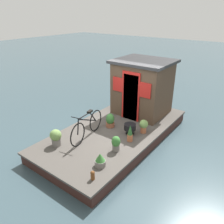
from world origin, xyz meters
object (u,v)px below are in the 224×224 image
object	(u,v)px
potted_plant_rosemary	(130,133)
potted_plant_thyme	(116,143)
bicycle	(87,126)
charcoal_grill	(130,127)
potted_plant_basil	(144,125)
houseboat_cabin	(142,87)
potted_plant_mint	(100,160)
potted_plant_lavender	(110,121)
potted_plant_succulent	(56,137)
mooring_bollard	(93,175)

from	to	relation	value
potted_plant_rosemary	potted_plant_thyme	size ratio (longest dim) A/B	1.18
bicycle	charcoal_grill	world-z (taller)	bicycle
bicycle	potted_plant_basil	xyz separation A→B (m)	(1.34, -1.27, -0.14)
potted_plant_rosemary	bicycle	bearing A→B (deg)	117.76
houseboat_cabin	potted_plant_mint	xyz separation A→B (m)	(-3.60, -0.87, -0.86)
potted_plant_basil	potted_plant_mint	bearing A→B (deg)	179.40
potted_plant_rosemary	potted_plant_basil	size ratio (longest dim) A/B	1.21
houseboat_cabin	potted_plant_thyme	bearing A→B (deg)	-164.26
bicycle	potted_plant_lavender	xyz separation A→B (m)	(1.01, -0.13, -0.18)
potted_plant_basil	bicycle	bearing A→B (deg)	136.51
potted_plant_rosemary	charcoal_grill	distance (m)	0.44
potted_plant_thyme	potted_plant_succulent	distance (m)	1.81
potted_plant_mint	potted_plant_succulent	size ratio (longest dim) A/B	0.73
potted_plant_basil	potted_plant_thyme	xyz separation A→B (m)	(-1.40, 0.11, -0.02)
potted_plant_basil	mooring_bollard	size ratio (longest dim) A/B	1.90
houseboat_cabin	mooring_bollard	size ratio (longest dim) A/B	8.57
bicycle	charcoal_grill	distance (m)	1.39
bicycle	potted_plant_mint	bearing A→B (deg)	-125.02
houseboat_cabin	potted_plant_succulent	size ratio (longest dim) A/B	4.01
potted_plant_rosemary	charcoal_grill	world-z (taller)	potted_plant_rosemary
bicycle	potted_plant_thyme	world-z (taller)	bicycle
bicycle	potted_plant_succulent	world-z (taller)	bicycle
potted_plant_succulent	mooring_bollard	xyz separation A→B (m)	(-0.48, -1.87, -0.15)
potted_plant_basil	charcoal_grill	bearing A→B (deg)	137.64
potted_plant_thyme	charcoal_grill	distance (m)	1.08
houseboat_cabin	bicycle	size ratio (longest dim) A/B	1.18
houseboat_cabin	bicycle	distance (m)	2.82
potted_plant_succulent	charcoal_grill	distance (m)	2.35
charcoal_grill	bicycle	bearing A→B (deg)	136.13
houseboat_cabin	potted_plant_lavender	distance (m)	1.91
potted_plant_rosemary	potted_plant_thyme	world-z (taller)	potted_plant_rosemary
potted_plant_lavender	potted_plant_succulent	world-z (taller)	potted_plant_succulent
potted_plant_thyme	charcoal_grill	bearing A→B (deg)	11.02
potted_plant_mint	potted_plant_succulent	bearing A→B (deg)	90.89
charcoal_grill	mooring_bollard	world-z (taller)	charcoal_grill
potted_plant_thyme	mooring_bollard	distance (m)	1.34
charcoal_grill	mooring_bollard	distance (m)	2.42
bicycle	potted_plant_lavender	bearing A→B (deg)	-7.42
potted_plant_rosemary	potted_plant_basil	bearing A→B (deg)	-6.00
bicycle	potted_plant_mint	xyz separation A→B (m)	(-0.87, -1.24, -0.22)
mooring_bollard	potted_plant_thyme	bearing A→B (deg)	11.45
potted_plant_succulent	potted_plant_mint	bearing A→B (deg)	-89.11
bicycle	potted_plant_mint	size ratio (longest dim) A/B	4.66
houseboat_cabin	potted_plant_succulent	xyz separation A→B (m)	(-3.62, 0.82, -0.77)
potted_plant_rosemary	potted_plant_succulent	size ratio (longest dim) A/B	1.07
mooring_bollard	potted_plant_basil	bearing A→B (deg)	3.34
bicycle	charcoal_grill	xyz separation A→B (m)	(0.99, -0.95, -0.16)
bicycle	potted_plant_thyme	distance (m)	1.17
houseboat_cabin	bicycle	bearing A→B (deg)	172.16
houseboat_cabin	potted_plant_basil	distance (m)	1.83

